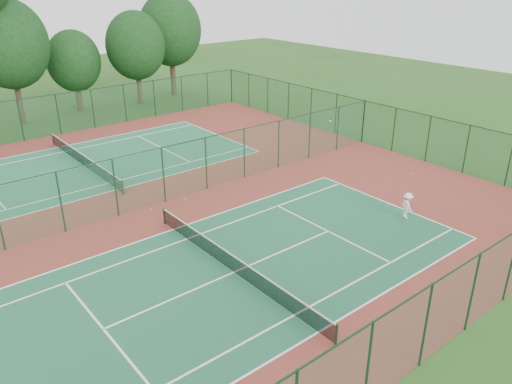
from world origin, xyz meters
The scene contains 15 objects.
ground centered at (0.00, 0.00, 0.00)m, with size 120.00×120.00×0.00m, color #244D18.
red_pad centered at (0.00, 0.00, 0.01)m, with size 40.00×36.00×0.01m, color maroon.
court_near centered at (0.00, -9.00, 0.01)m, with size 23.77×10.97×0.01m, color #1C5A3B.
court_far centered at (0.00, 9.00, 0.01)m, with size 23.77×10.97×0.01m, color #216B47.
fence_north centered at (0.00, 18.00, 1.76)m, with size 40.00×0.09×3.50m.
fence_south centered at (0.00, -18.00, 1.76)m, with size 40.00×0.09×3.50m.
fence_east centered at (20.00, 0.00, 1.76)m, with size 0.09×36.00×3.50m.
fence_divider centered at (0.00, 0.00, 1.76)m, with size 40.00×0.09×3.50m.
tennis_net_near centered at (0.00, -9.00, 0.54)m, with size 0.10×12.90×0.97m.
tennis_net_far centered at (0.00, 9.00, 0.54)m, with size 0.10×12.90×0.97m.
player_near centered at (11.06, -10.67, 0.78)m, with size 0.98×0.57×1.52m, color silver.
stray_ball_a centered at (0.26, -0.55, 0.05)m, with size 0.08×0.08×0.08m, color yellow.
stray_ball_b centered at (9.45, -0.72, 0.05)m, with size 0.07×0.07×0.07m, color #ABC62E.
stray_ball_c centered at (2.58, -0.52, 0.05)m, with size 0.08×0.08×0.08m, color yellow.
evergreen_row centered at (0.50, 24.25, 0.00)m, with size 39.00×5.00×12.00m, color black, non-canonical shape.
Camera 1 is at (-11.71, -25.00, 12.88)m, focal length 35.00 mm.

